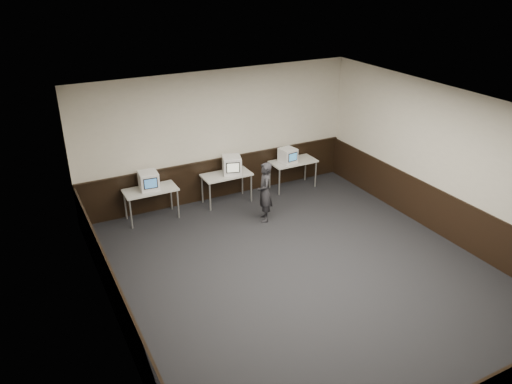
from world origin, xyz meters
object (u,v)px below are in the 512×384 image
desk_left (150,192)px  desk_center (226,177)px  person (265,192)px  desk_right (293,163)px  emac_center (232,165)px  emac_left (149,181)px  emac_right (288,155)px

desk_left → desk_center: size_ratio=1.00×
desk_center → person: person is taller
desk_left → desk_right: same height
desk_left → emac_center: emac_center is taller
desk_center → emac_center: size_ratio=2.11×
desk_center → desk_right: (1.90, 0.00, 0.00)m
emac_left → desk_left: bearing=-40.1°
desk_left → emac_left: size_ratio=2.50×
desk_right → emac_center: size_ratio=2.11×
desk_center → emac_left: size_ratio=2.50×
desk_center → person: 1.31m
desk_center → desk_right: size_ratio=1.00×
emac_right → emac_left: bearing=170.8°
desk_right → emac_left: emac_left is taller
desk_left → emac_right: bearing=-0.4°
emac_left → emac_center: (2.05, -0.03, 0.01)m
emac_left → emac_center: 2.05m
desk_center → emac_center: emac_center is taller
desk_left → emac_left: (-0.01, 0.01, 0.28)m
desk_left → emac_right: emac_right is taller
person → emac_right: bearing=152.6°
desk_left → desk_center: 1.90m
desk_left → emac_center: bearing=-0.6°
desk_right → person: bearing=-140.4°
emac_left → emac_right: emac_left is taller
desk_right → desk_left: bearing=180.0°
desk_center → desk_left: bearing=180.0°
emac_left → emac_right: size_ratio=1.06×
desk_center → emac_right: emac_right is taller
desk_center → person: (0.38, -1.25, 0.03)m
desk_right → emac_center: 1.78m
desk_right → desk_center: bearing=180.0°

